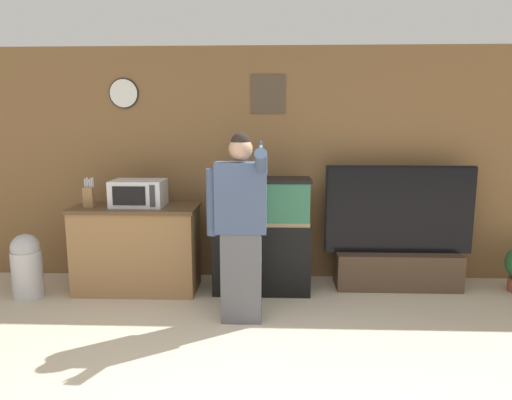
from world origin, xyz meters
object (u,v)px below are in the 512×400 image
tv_on_stand (397,253)px  knife_block (89,196)px  person_standing (240,226)px  microwave (139,193)px  aquarium_on_stand (262,235)px  trash_bin (27,265)px  counter_island (137,248)px

tv_on_stand → knife_block: bearing=-175.8°
knife_block → person_standing: (1.61, -0.68, -0.15)m
microwave → person_standing: 1.35m
microwave → aquarium_on_stand: bearing=0.6°
knife_block → aquarium_on_stand: 1.84m
microwave → trash_bin: 1.34m
microwave → tv_on_stand: (2.76, 0.17, -0.66)m
counter_island → tv_on_stand: bearing=3.9°
microwave → aquarium_on_stand: aquarium_on_stand is taller
counter_island → microwave: size_ratio=2.42×
knife_block → trash_bin: size_ratio=0.46×
knife_block → tv_on_stand: 3.32m
microwave → tv_on_stand: tv_on_stand is taller
knife_block → aquarium_on_stand: bearing=2.7°
microwave → trash_bin: bearing=-166.1°
tv_on_stand → trash_bin: tv_on_stand is taller
aquarium_on_stand → tv_on_stand: size_ratio=0.76×
aquarium_on_stand → trash_bin: size_ratio=1.81×
microwave → person_standing: person_standing is taller
counter_island → person_standing: person_standing is taller
aquarium_on_stand → tv_on_stand: tv_on_stand is taller
knife_block → counter_island: bearing=5.7°
trash_bin → microwave: bearing=13.9°
counter_island → tv_on_stand: 2.80m
knife_block → trash_bin: knife_block is taller
microwave → knife_block: 0.50m
aquarium_on_stand → trash_bin: (-2.39, -0.29, -0.27)m
trash_bin → knife_block: bearing=18.4°
microwave → aquarium_on_stand: (1.29, 0.01, -0.44)m
aquarium_on_stand → person_standing: size_ratio=0.71×
counter_island → trash_bin: bearing=-167.0°
tv_on_stand → trash_bin: bearing=-173.5°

